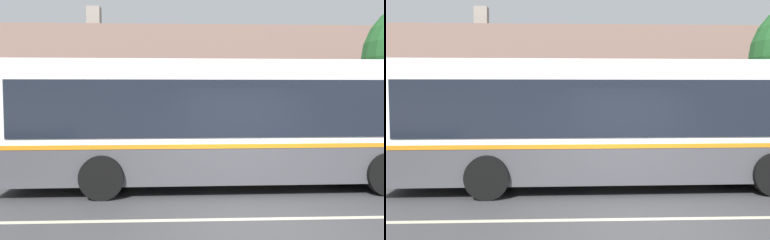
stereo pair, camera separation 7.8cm
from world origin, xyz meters
The scene contains 7 objects.
ground_plane centered at (0.00, 0.00, 0.00)m, with size 300.00×300.00×0.00m, color #424244.
sidewalk_far centered at (0.00, 6.00, 0.07)m, with size 60.00×3.00×0.15m, color #ADAAA3.
lane_divider_stripe centered at (0.00, 0.00, 0.00)m, with size 60.00×0.16×0.01m, color beige.
community_building centered at (-0.16, 14.58, 1.79)m, with size 20.87×10.77×6.94m.
transit_bus centered at (-0.07, 2.90, 1.70)m, with size 11.37×2.88×3.15m.
bench_by_building centered at (-5.18, 5.77, 0.57)m, with size 1.78×0.51×0.94m.
bench_down_street centered at (-1.50, 6.01, 0.57)m, with size 1.73×0.51×0.94m.
Camera 2 is at (-1.53, -7.89, 2.43)m, focal length 40.00 mm.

